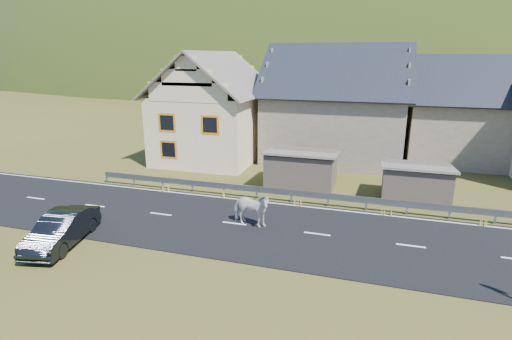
% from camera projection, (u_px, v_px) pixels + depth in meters
% --- Properties ---
extents(ground, '(160.00, 160.00, 0.00)m').
position_uv_depth(ground, '(317.00, 235.00, 18.13)').
color(ground, '#3B3D15').
rests_on(ground, ground).
extents(road, '(60.00, 7.00, 0.04)m').
position_uv_depth(road, '(317.00, 234.00, 18.12)').
color(road, black).
rests_on(road, ground).
extents(lane_markings, '(60.00, 6.60, 0.01)m').
position_uv_depth(lane_markings, '(317.00, 234.00, 18.11)').
color(lane_markings, silver).
rests_on(lane_markings, road).
extents(guardrail, '(28.10, 0.09, 0.75)m').
position_uv_depth(guardrail, '(328.00, 197.00, 21.35)').
color(guardrail, '#93969B').
rests_on(guardrail, ground).
extents(shed_left, '(4.30, 3.30, 2.40)m').
position_uv_depth(shed_left, '(301.00, 170.00, 24.35)').
color(shed_left, brown).
rests_on(shed_left, ground).
extents(shed_right, '(3.80, 2.90, 2.20)m').
position_uv_depth(shed_right, '(415.00, 184.00, 22.09)').
color(shed_right, brown).
rests_on(shed_right, ground).
extents(house_cream, '(7.80, 9.80, 8.30)m').
position_uv_depth(house_cream, '(214.00, 102.00, 30.76)').
color(house_cream, '#FFE5B2').
rests_on(house_cream, ground).
extents(house_stone_a, '(10.80, 9.80, 8.90)m').
position_uv_depth(house_stone_a, '(336.00, 98.00, 30.90)').
color(house_stone_a, gray).
rests_on(house_stone_a, ground).
extents(house_stone_b, '(9.80, 8.80, 8.10)m').
position_uv_depth(house_stone_b, '(473.00, 105.00, 30.03)').
color(house_stone_b, gray).
rests_on(house_stone_b, ground).
extents(mountain, '(440.00, 280.00, 260.00)m').
position_uv_depth(mountain, '(384.00, 116.00, 187.58)').
color(mountain, '#263610').
rests_on(mountain, ground).
extents(conifer_patch, '(76.00, 50.00, 28.00)m').
position_uv_depth(conifer_patch, '(204.00, 61.00, 132.98)').
color(conifer_patch, black).
rests_on(conifer_patch, ground).
extents(horse, '(1.21, 2.14, 1.72)m').
position_uv_depth(horse, '(251.00, 209.00, 18.74)').
color(horse, silver).
rests_on(horse, road).
extents(car, '(2.32, 4.44, 1.39)m').
position_uv_depth(car, '(62.00, 229.00, 17.05)').
color(car, black).
rests_on(car, ground).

